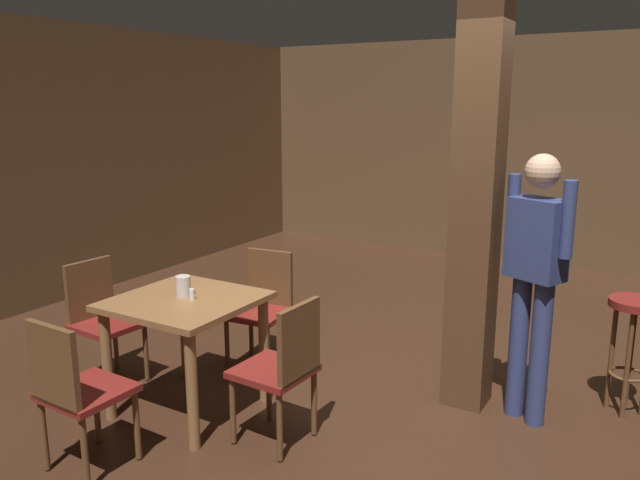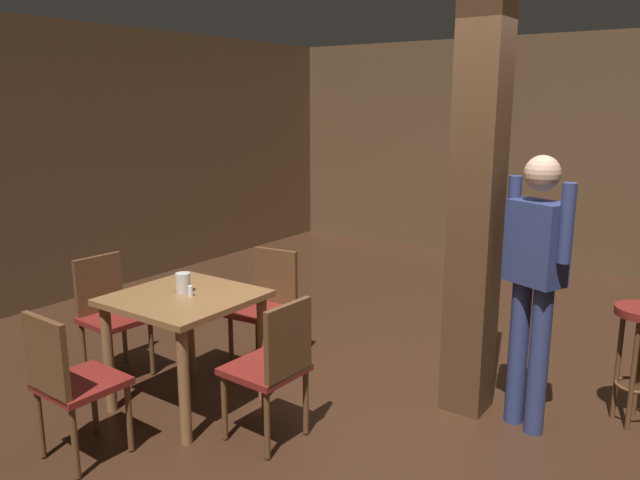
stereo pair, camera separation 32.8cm
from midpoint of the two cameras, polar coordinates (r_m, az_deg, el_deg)
name	(u,v)px [view 2 (the right image)]	position (r m, az deg, el deg)	size (l,w,h in m)	color
ground_plane	(397,413)	(4.33, 9.31, -15.42)	(10.80, 10.80, 0.00)	#382114
wall_back	(581,154)	(8.16, 23.82, 7.18)	(8.00, 0.10, 2.80)	brown
wall_left	(37,166)	(6.63, -23.15, 6.21)	(0.10, 9.00, 2.80)	brown
pillar	(477,202)	(4.09, 16.39, 3.31)	(0.28, 0.28, 2.80)	#4C301C
dining_table	(185,316)	(4.22, -10.05, -6.91)	(0.86, 0.86, 0.78)	brown
chair_south	(69,379)	(3.77, -19.67, -11.92)	(0.43, 0.43, 0.89)	maroon
chair_north	(268,302)	(4.84, -2.84, -5.69)	(0.46, 0.46, 0.89)	maroon
chair_west	(109,310)	(4.86, -16.91, -6.15)	(0.45, 0.45, 0.89)	maroon
chair_east	(274,363)	(3.75, -1.69, -11.26)	(0.44, 0.44, 0.89)	maroon
napkin_cup	(183,283)	(4.20, -10.24, -3.91)	(0.10, 0.10, 0.13)	beige
salt_shaker	(190,291)	(4.12, -9.55, -4.66)	(0.03, 0.03, 0.07)	silver
standing_person	(534,275)	(4.02, 21.25, -2.99)	(0.46, 0.32, 1.72)	navy
bar_stool_near	(640,339)	(4.48, 29.11, -7.95)	(0.33, 0.33, 0.78)	maroon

